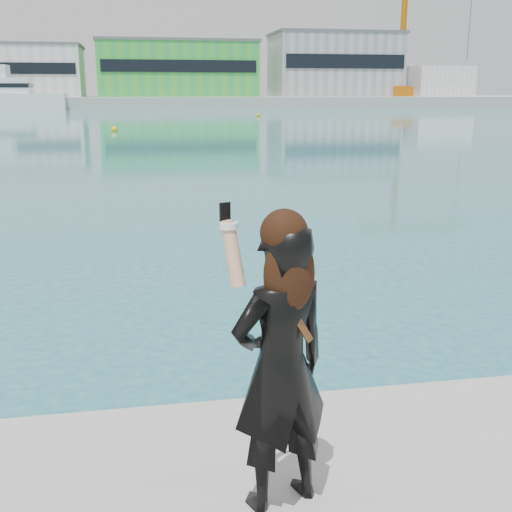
{
  "coord_description": "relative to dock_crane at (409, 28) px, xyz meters",
  "views": [
    {
      "loc": [
        -0.54,
        -3.22,
        2.97
      ],
      "look_at": [
        0.15,
        0.48,
        2.01
      ],
      "focal_mm": 45.0,
      "sensor_mm": 36.0,
      "label": 1
    }
  ],
  "objects": [
    {
      "name": "far_quay",
      "position": [
        -53.2,
        8.0,
        -14.07
      ],
      "size": [
        320.0,
        40.0,
        2.0
      ],
      "primitive_type": "cube",
      "color": "#9E9E99",
      "rests_on": "ground"
    },
    {
      "name": "warehouse_white",
      "position": [
        -75.2,
        5.98,
        -8.31
      ],
      "size": [
        24.48,
        15.35,
        9.5
      ],
      "color": "silver",
      "rests_on": "far_quay"
    },
    {
      "name": "warehouse_green",
      "position": [
        -45.2,
        5.98,
        -7.81
      ],
      "size": [
        30.6,
        16.36,
        10.5
      ],
      "color": "green",
      "rests_on": "far_quay"
    },
    {
      "name": "warehouse_grey_right",
      "position": [
        -13.2,
        5.98,
        -6.8
      ],
      "size": [
        25.5,
        15.35,
        12.5
      ],
      "color": "gray",
      "rests_on": "far_quay"
    },
    {
      "name": "ancillary_shed",
      "position": [
        8.8,
        4.0,
        -10.07
      ],
      "size": [
        12.0,
        10.0,
        6.0
      ],
      "primitive_type": "cube",
      "color": "silver",
      "rests_on": "far_quay"
    },
    {
      "name": "dock_crane",
      "position": [
        0.0,
        0.0,
        0.0
      ],
      "size": [
        23.0,
        4.0,
        24.0
      ],
      "color": "#C8670B",
      "rests_on": "far_quay"
    },
    {
      "name": "flagpole_right",
      "position": [
        -31.11,
        -1.0,
        -8.53
      ],
      "size": [
        1.28,
        0.16,
        8.0
      ],
      "color": "silver",
      "rests_on": "far_quay"
    },
    {
      "name": "buoy_near",
      "position": [
        -38.84,
        -46.29,
        -15.07
      ],
      "size": [
        0.5,
        0.5,
        0.5
      ],
      "primitive_type": "sphere",
      "color": "yellow",
      "rests_on": "ground"
    },
    {
      "name": "buoy_extra",
      "position": [
        -55.34,
        -74.14,
        -15.07
      ],
      "size": [
        0.5,
        0.5,
        0.5
      ],
      "primitive_type": "sphere",
      "color": "yellow",
      "rests_on": "ground"
    },
    {
      "name": "woman",
      "position": [
        -53.06,
        -122.23,
        -13.43
      ],
      "size": [
        0.66,
        0.54,
        1.64
      ],
      "rotation": [
        0.0,
        0.0,
        3.48
      ],
      "color": "black",
      "rests_on": "near_quay"
    }
  ]
}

